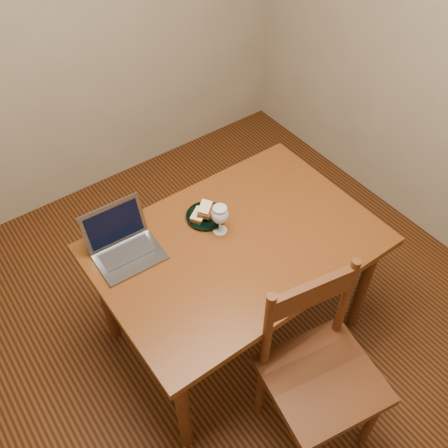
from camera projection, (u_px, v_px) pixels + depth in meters
floor at (220, 339)px, 2.83m from camera, size 3.20×3.20×0.02m
back_wall at (48, 8)px, 2.75m from camera, size 3.20×0.02×2.60m
table at (237, 254)px, 2.39m from camera, size 1.30×0.90×0.74m
chair at (321, 368)px, 2.11m from camera, size 0.54×0.52×0.50m
plate at (206, 216)px, 2.43m from camera, size 0.20×0.20×0.02m
sandwich_cheese at (199, 215)px, 2.41m from camera, size 0.11×0.10×0.03m
sandwich_tomato at (213, 211)px, 2.42m from camera, size 0.11×0.07×0.03m
sandwich_top at (205, 209)px, 2.40m from camera, size 0.12×0.12×0.03m
milk_glass at (220, 220)px, 2.32m from camera, size 0.08×0.08×0.16m
laptop at (122, 242)px, 2.26m from camera, size 0.30×0.28×0.21m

